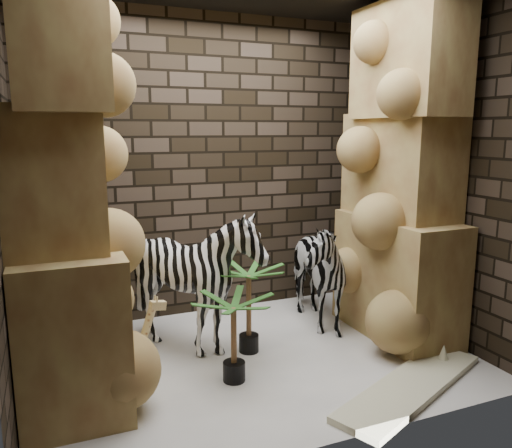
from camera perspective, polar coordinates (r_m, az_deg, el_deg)
name	(u,v)px	position (r m, az deg, el deg)	size (l,w,h in m)	color
floor	(254,358)	(4.32, -0.28, -15.06)	(3.50, 3.50, 0.00)	silver
wall_back	(207,168)	(5.09, -5.64, 6.38)	(3.50, 3.50, 0.00)	black
wall_front	(339,199)	(2.80, 9.38, 2.81)	(3.50, 3.50, 0.00)	black
wall_left	(3,189)	(3.64, -26.84, 3.59)	(3.00, 3.00, 0.00)	black
wall_right	(431,172)	(4.84, 19.35, 5.63)	(3.00, 3.00, 0.00)	black
rock_pillar_left	(61,187)	(3.63, -21.32, 4.00)	(0.68, 1.30, 3.00)	tan
rock_pillar_right	(402,173)	(4.63, 16.28, 5.59)	(0.58, 1.25, 3.00)	tan
zebra_right	(309,261)	(4.87, 6.08, -4.24)	(0.57, 1.06, 1.26)	white
zebra_left	(196,287)	(4.28, -6.85, -7.15)	(1.02, 1.26, 1.14)	white
giraffe_toy	(127,349)	(3.74, -14.51, -13.59)	(0.37, 0.12, 0.72)	#DFC585
palm_front	(249,308)	(4.30, -0.83, -9.60)	(0.36, 0.36, 0.77)	#1C5119
palm_back	(234,338)	(3.84, -2.54, -12.89)	(0.36, 0.36, 0.68)	#1C5119
surfboard	(411,386)	(4.02, 17.24, -17.22)	(1.57, 0.38, 0.05)	beige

